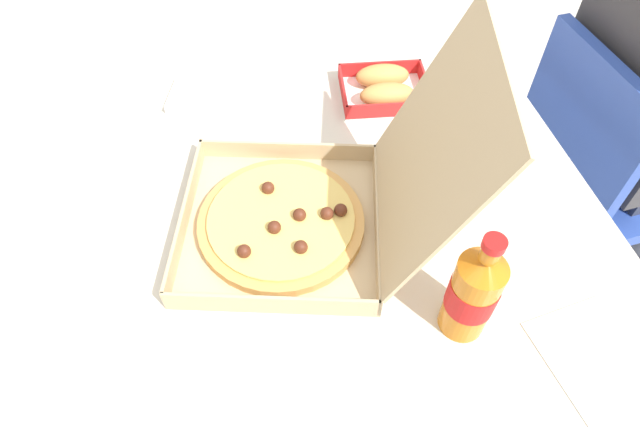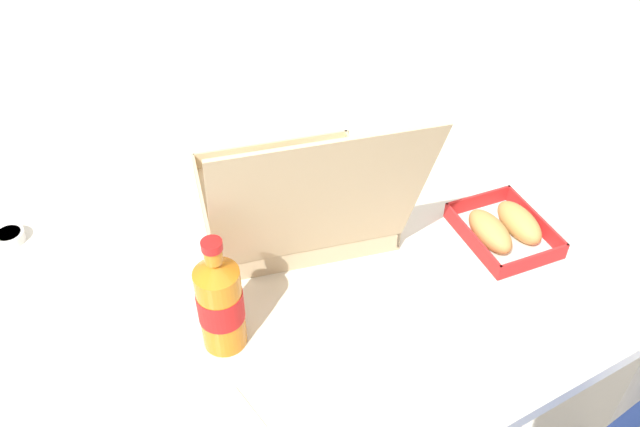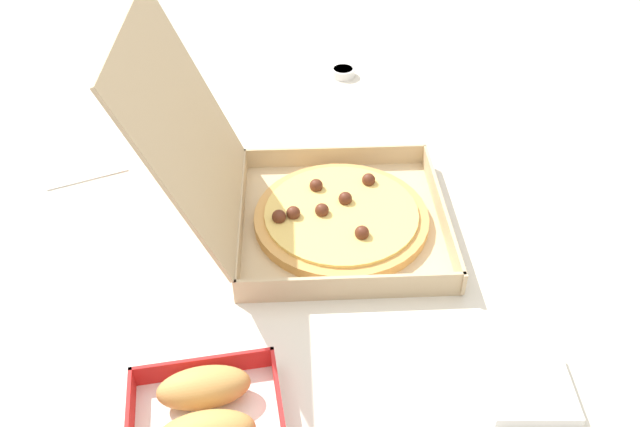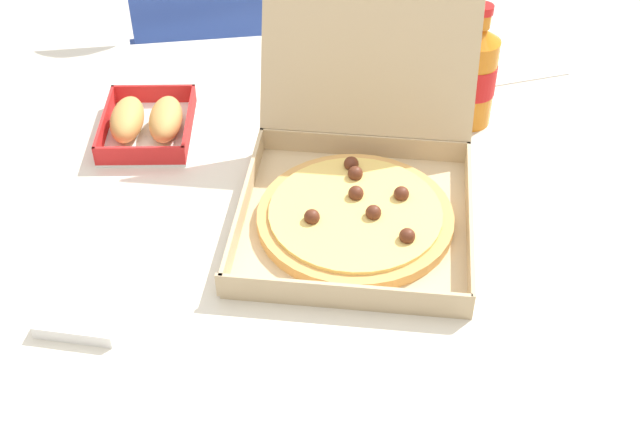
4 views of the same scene
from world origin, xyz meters
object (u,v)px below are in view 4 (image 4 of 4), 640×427
chair (218,73)px  pizza_box_open (358,181)px  cola_bottle (475,75)px  napkin_pile (86,308)px  bread_side_box (147,122)px  paper_menu (502,62)px

chair → pizza_box_open: size_ratio=1.50×
cola_bottle → napkin_pile: cola_bottle is taller
chair → bread_side_box: chair is taller
chair → cola_bottle: 0.80m
chair → napkin_pile: size_ratio=7.55×
paper_menu → napkin_pile: 0.94m
pizza_box_open → bread_side_box: size_ratio=2.67×
bread_side_box → napkin_pile: size_ratio=1.88×
pizza_box_open → cola_bottle: bearing=40.9°
chair → napkin_pile: (-0.20, -0.96, 0.24)m
chair → paper_menu: bearing=-36.2°
bread_side_box → paper_menu: size_ratio=0.98×
chair → pizza_box_open: (0.20, -0.79, 0.28)m
bread_side_box → pizza_box_open: bearing=-36.3°
bread_side_box → napkin_pile: bearing=-100.6°
chair → paper_menu: chair is taller
pizza_box_open → paper_menu: bearing=47.6°
bread_side_box → cola_bottle: bearing=-3.7°
chair → bread_side_box: (-0.13, -0.55, 0.25)m
bread_side_box → chair: bearing=77.1°
pizza_box_open → paper_menu: size_ratio=2.63×
chair → paper_menu: (0.55, -0.40, 0.23)m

